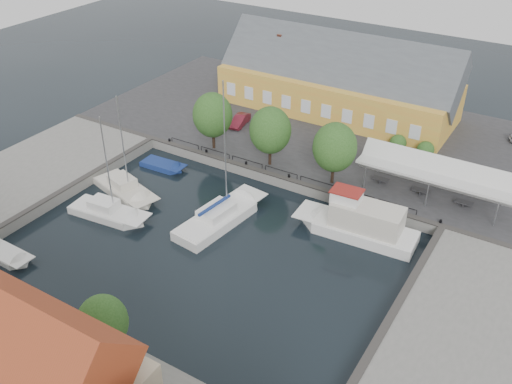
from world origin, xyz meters
TOP-DOWN VIEW (x-y plane):
  - ground at (0.00, 0.00)m, footprint 140.00×140.00m
  - north_quay at (0.00, 23.00)m, footprint 56.00×26.00m
  - west_quay at (-22.00, -2.00)m, footprint 12.00×24.00m
  - east_quay at (22.00, -2.00)m, footprint 12.00×24.00m
  - quay_edge_fittings at (0.02, 4.75)m, footprint 56.00×24.72m
  - warehouse at (-2.60, 28.36)m, footprint 28.56×14.00m
  - tent_canopy at (14.00, 14.50)m, footprint 14.00×4.00m
  - quay_trees at (-2.00, 12.00)m, footprint 18.20×4.20m
  - car_red at (-9.69, 18.28)m, footprint 1.88×3.84m
  - center_sailboat at (-1.35, 1.95)m, footprint 4.16×10.43m
  - trawler at (10.16, 6.64)m, footprint 11.09×3.85m
  - west_boat_b at (-12.06, 1.22)m, footprint 8.35×4.79m
  - west_boat_c at (-10.67, -2.60)m, footprint 8.09×3.29m
  - launch_sw at (-13.59, -11.47)m, footprint 5.17×2.03m
  - launch_nw at (-12.24, 7.14)m, footprint 5.05×2.17m

SIDE VIEW (x-z plane):
  - ground at x=0.00m, z-range 0.00..0.00m
  - launch_nw at x=-12.24m, z-range -0.35..0.53m
  - launch_sw at x=-13.59m, z-range -0.40..0.58m
  - west_boat_b at x=-12.06m, z-range -5.23..5.75m
  - west_boat_c at x=-10.67m, z-range -5.10..5.62m
  - center_sailboat at x=-1.35m, z-range -6.52..7.25m
  - north_quay at x=0.00m, z-range 0.00..1.00m
  - west_quay at x=-22.00m, z-range 0.00..1.00m
  - east_quay at x=22.00m, z-range 0.00..1.00m
  - trawler at x=10.16m, z-range -1.48..3.52m
  - quay_edge_fittings at x=0.02m, z-range 0.86..1.26m
  - car_red at x=-9.69m, z-range 1.00..2.21m
  - tent_canopy at x=14.00m, z-range 2.27..5.10m
  - warehouse at x=-2.60m, z-range -0.35..9.20m
  - quay_trees at x=-2.00m, z-range 1.73..8.03m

